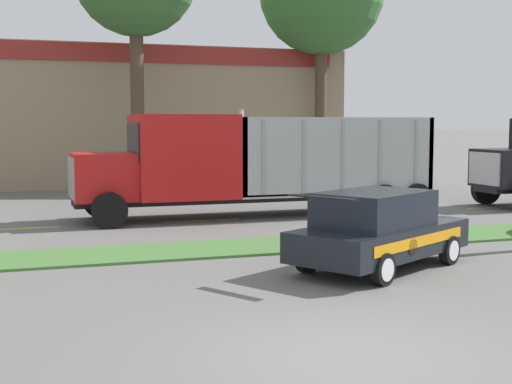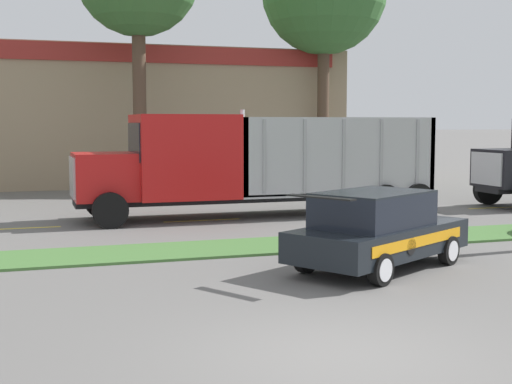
# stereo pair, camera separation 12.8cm
# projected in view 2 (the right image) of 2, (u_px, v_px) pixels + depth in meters

# --- Properties ---
(ground_plane) EXTENTS (600.00, 600.00, 0.00)m
(ground_plane) POSITION_uv_depth(u_px,v_px,m) (344.00, 356.00, 9.10)
(ground_plane) COLOR slate
(grass_verge) EXTENTS (120.00, 2.19, 0.06)m
(grass_verge) POSITION_uv_depth(u_px,v_px,m) (198.00, 250.00, 16.63)
(grass_verge) COLOR #477538
(grass_verge) RESTS_ON ground_plane
(centre_line_4) EXTENTS (2.40, 0.14, 0.01)m
(centre_line_4) POSITION_uv_depth(u_px,v_px,m) (17.00, 228.00, 20.20)
(centre_line_4) COLOR yellow
(centre_line_4) RESTS_ON ground_plane
(centre_line_5) EXTENTS (2.40, 0.14, 0.01)m
(centre_line_5) POSITION_uv_depth(u_px,v_px,m) (202.00, 220.00, 21.88)
(centre_line_5) COLOR yellow
(centre_line_5) RESTS_ON ground_plane
(centre_line_6) EXTENTS (2.40, 0.14, 0.01)m
(centre_line_6) POSITION_uv_depth(u_px,v_px,m) (361.00, 213.00, 23.56)
(centre_line_6) COLOR yellow
(centre_line_6) RESTS_ON ground_plane
(centre_line_7) EXTENTS (2.40, 0.14, 0.01)m
(centre_line_7) POSITION_uv_depth(u_px,v_px,m) (498.00, 207.00, 25.24)
(centre_line_7) COLOR yellow
(centre_line_7) RESTS_ON ground_plane
(dump_truck_mid) EXTENTS (11.49, 2.85, 3.39)m
(dump_truck_mid) POSITION_uv_depth(u_px,v_px,m) (219.00, 165.00, 22.37)
(dump_truck_mid) COLOR black
(dump_truck_mid) RESTS_ON ground_plane
(rally_car) EXTENTS (4.62, 3.71, 1.64)m
(rally_car) POSITION_uv_depth(u_px,v_px,m) (377.00, 230.00, 14.47)
(rally_car) COLOR black
(rally_car) RESTS_ON ground_plane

